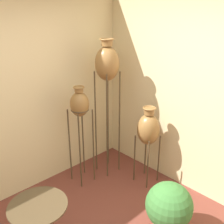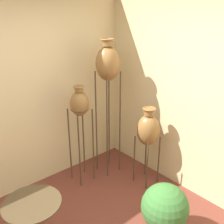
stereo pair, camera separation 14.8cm
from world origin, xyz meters
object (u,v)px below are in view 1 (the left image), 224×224
vase_stand_tall (107,66)px  potted_plant (169,208)px  vase_stand_medium (80,107)px  side_table (40,221)px  vase_stand_short (148,129)px

vase_stand_tall → potted_plant: (-0.39, -1.38, -1.28)m
vase_stand_tall → vase_stand_medium: (-0.44, 0.06, -0.49)m
potted_plant → vase_stand_medium: bearing=91.9°
vase_stand_medium → potted_plant: (0.05, -1.44, -0.78)m
side_table → potted_plant: side_table is taller
side_table → potted_plant: (1.15, -0.65, -0.15)m
vase_stand_short → potted_plant: 1.10m
vase_stand_tall → side_table: 2.04m
vase_stand_medium → side_table: bearing=-144.3°
vase_stand_short → vase_stand_tall: bearing=109.7°
vase_stand_medium → potted_plant: 1.64m
side_table → potted_plant: size_ratio=1.05×
side_table → potted_plant: bearing=-29.5°
vase_stand_tall → vase_stand_medium: size_ratio=1.40×
vase_stand_medium → side_table: vase_stand_medium is taller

